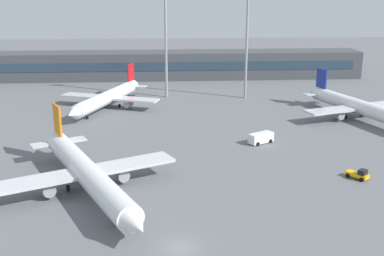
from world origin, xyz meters
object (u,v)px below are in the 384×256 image
(floodlight_tower_east, at_px, (166,34))
(floodlight_tower_west, at_px, (247,37))
(airplane_near, at_px, (87,173))
(airplane_far, at_px, (108,98))
(baggage_tug_yellow, at_px, (359,174))
(airplane_mid, at_px, (361,108))
(service_van_white, at_px, (261,138))

(floodlight_tower_east, bearing_deg, floodlight_tower_west, -6.69)
(airplane_near, bearing_deg, airplane_far, 92.64)
(airplane_far, bearing_deg, floodlight_tower_east, 39.33)
(baggage_tug_yellow, relative_size, floodlight_tower_east, 0.12)
(airplane_mid, xyz_separation_m, floodlight_tower_east, (-44.82, 27.22, 14.61))
(airplane_near, relative_size, floodlight_tower_west, 1.30)
(service_van_white, bearing_deg, airplane_mid, 30.48)
(airplane_far, bearing_deg, airplane_near, -87.36)
(airplane_far, bearing_deg, floodlight_tower_west, 14.91)
(airplane_far, xyz_separation_m, service_van_white, (33.37, -30.45, -1.73))
(airplane_near, height_order, floodlight_tower_east, floodlight_tower_east)
(airplane_far, xyz_separation_m, floodlight_tower_east, (15.23, 12.48, 14.73))
(baggage_tug_yellow, height_order, service_van_white, service_van_white)
(airplane_far, height_order, floodlight_tower_east, floodlight_tower_east)
(airplane_mid, bearing_deg, airplane_far, 166.20)
(airplane_mid, xyz_separation_m, airplane_far, (-60.05, 14.75, -0.12))
(airplane_far, xyz_separation_m, floodlight_tower_west, (37.18, 9.90, 14.09))
(airplane_near, bearing_deg, airplane_mid, 33.13)
(airplane_near, height_order, airplane_far, airplane_near)
(airplane_far, distance_m, floodlight_tower_east, 24.59)
(baggage_tug_yellow, relative_size, floodlight_tower_west, 0.13)
(airplane_far, distance_m, floodlight_tower_west, 40.97)
(airplane_mid, distance_m, service_van_white, 31.02)
(airplane_far, relative_size, baggage_tug_yellow, 9.69)
(airplane_near, height_order, baggage_tug_yellow, airplane_near)
(airplane_mid, distance_m, baggage_tug_yellow, 37.96)
(airplane_mid, bearing_deg, airplane_near, -146.87)
(airplane_far, relative_size, floodlight_tower_west, 1.22)
(airplane_near, height_order, airplane_mid, airplane_near)
(airplane_mid, bearing_deg, baggage_tug_yellow, -112.62)
(airplane_near, distance_m, floodlight_tower_west, 72.63)
(floodlight_tower_east, bearing_deg, airplane_near, -101.18)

